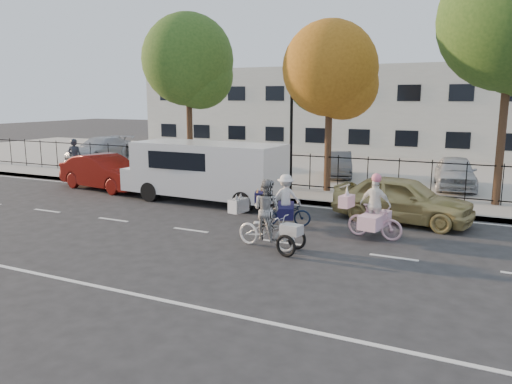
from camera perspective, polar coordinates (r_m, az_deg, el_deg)
The scene contains 22 objects.
ground at distance 15.17m, azimuth -7.45°, elevation -4.36°, with size 120.00×120.00×0.00m, color #333334.
road_markings at distance 15.17m, azimuth -7.45°, elevation -4.34°, with size 60.00×9.52×0.01m, color silver, non-canonical shape.
curb at distance 19.46m, azimuth 0.67°, elevation -0.67°, with size 60.00×0.10×0.15m, color #A8A399.
sidewalk at distance 20.40m, azimuth 1.92°, elevation -0.14°, with size 60.00×2.20×0.15m, color #A8A399.
parking_lot at distance 28.66m, azimuth 9.14°, elevation 2.90°, with size 60.00×15.60×0.15m, color #A8A399.
iron_fence at distance 21.26m, azimuth 3.14°, elevation 2.55°, with size 58.00×0.06×1.50m, color black, non-canonical shape.
building at distance 38.11m, azimuth 13.66°, elevation 9.07°, with size 34.00×10.00×6.00m, color silver.
lamppost at distance 20.50m, azimuth 4.07°, elevation 8.44°, with size 0.36×0.36×4.33m.
street_sign at distance 21.61m, azimuth -1.80°, elevation 4.07°, with size 0.85×0.06×1.80m.
zebra_trike at distance 13.15m, azimuth 1.23°, elevation -3.40°, with size 2.18×1.07×1.86m.
unicorn_bike at distance 14.45m, azimuth 13.32°, elevation -2.51°, with size 1.88×1.33×1.86m.
bull_bike at distance 15.41m, azimuth 3.32°, elevation -1.57°, with size 1.80×1.27×1.62m.
white_van at distance 19.01m, azimuth -5.81°, elevation 2.58°, with size 6.41×2.35×2.25m.
red_sedan at distance 22.55m, azimuth -16.80°, elevation 2.19°, with size 1.58×4.54×1.50m, color #5E0E0A.
gold_sedan at distance 16.56m, azimuth 16.36°, elevation -0.78°, with size 1.76×4.37×1.49m, color tan.
pedestrian at distance 25.79m, azimuth -19.99°, elevation 3.73°, with size 0.67×0.44×1.83m, color black.
lot_car_a at distance 31.77m, azimuth -17.41°, elevation 4.72°, with size 1.98×4.86×1.41m, color #ADAFB5.
lot_car_b at distance 27.73m, azimuth -7.10°, elevation 4.18°, with size 2.13×4.61×1.28m, color silver.
lot_car_c at distance 24.47m, azimuth 9.34°, elevation 3.13°, with size 1.26×3.60×1.19m, color #4D5155.
lot_car_d at distance 22.71m, azimuth 21.79°, elevation 2.12°, with size 1.59×3.95×1.35m, color #B4B8BC.
tree_west at distance 23.86m, azimuth -7.40°, elevation 14.27°, with size 4.23×4.23×7.75m.
tree_mid at distance 20.51m, azimuth 8.88°, elevation 13.26°, with size 3.80×3.80×6.96m.
Camera 1 is at (8.07, -12.23, 3.94)m, focal length 35.00 mm.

